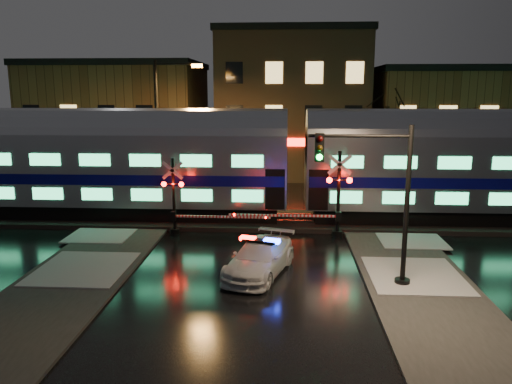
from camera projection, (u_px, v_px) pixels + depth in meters
ground at (251, 251)px, 22.44m from camera, size 120.00×120.00×0.00m
ballast at (257, 220)px, 27.31m from camera, size 90.00×4.20×0.24m
sidewalk_left at (48, 301)px, 16.93m from camera, size 4.00×20.00×0.12m
sidewalk_right at (438, 311)px, 16.19m from camera, size 4.00×20.00×0.12m
building_left at (120, 121)px, 43.81m from camera, size 14.00×10.00×9.00m
building_mid at (291, 106)px, 43.19m from camera, size 12.00×11.00×11.50m
building_right at (445, 125)px, 42.26m from camera, size 12.00×10.00×8.50m
train at (296, 161)px, 26.53m from camera, size 51.00×3.12×5.92m
police_car at (260, 258)px, 19.49m from camera, size 3.08×4.88×1.48m
crossing_signal_right at (331, 202)px, 24.13m from camera, size 6.02×0.67×4.26m
crossing_signal_left at (181, 204)px, 24.58m from camera, size 5.43×0.64×3.85m
traffic_light at (381, 203)px, 17.73m from camera, size 3.83×0.69×5.92m
streetlight at (162, 123)px, 30.57m from camera, size 2.96×0.31×8.87m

